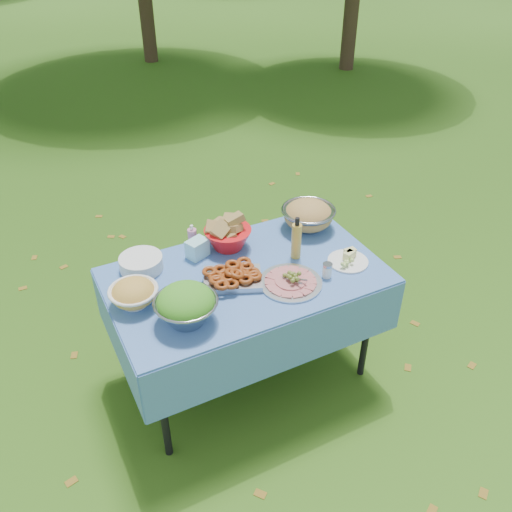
{
  "coord_description": "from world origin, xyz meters",
  "views": [
    {
      "loc": [
        -1.0,
        -2.08,
        2.52
      ],
      "look_at": [
        0.06,
        0.0,
        0.86
      ],
      "focal_mm": 38.0,
      "sensor_mm": 36.0,
      "label": 1
    }
  ],
  "objects_px": {
    "salad_bowl": "(186,305)",
    "pasta_bowl_steel": "(308,215)",
    "plate_stack": "(141,263)",
    "oil_bottle": "(296,238)",
    "picnic_table": "(247,327)",
    "bread_bowl": "(228,234)",
    "charcuterie_platter": "(291,278)"
  },
  "relations": [
    {
      "from": "salad_bowl",
      "to": "pasta_bowl_steel",
      "type": "relative_size",
      "value": 0.94
    },
    {
      "from": "picnic_table",
      "to": "bread_bowl",
      "type": "distance_m",
      "value": 0.55
    },
    {
      "from": "salad_bowl",
      "to": "oil_bottle",
      "type": "height_order",
      "value": "oil_bottle"
    },
    {
      "from": "plate_stack",
      "to": "pasta_bowl_steel",
      "type": "bearing_deg",
      "value": -2.43
    },
    {
      "from": "bread_bowl",
      "to": "salad_bowl",
      "type": "bearing_deg",
      "value": -132.0
    },
    {
      "from": "bread_bowl",
      "to": "charcuterie_platter",
      "type": "xyz_separation_m",
      "value": [
        0.15,
        -0.46,
        -0.05
      ]
    },
    {
      "from": "charcuterie_platter",
      "to": "salad_bowl",
      "type": "bearing_deg",
      "value": -177.53
    },
    {
      "from": "salad_bowl",
      "to": "plate_stack",
      "type": "relative_size",
      "value": 1.28
    },
    {
      "from": "bread_bowl",
      "to": "pasta_bowl_steel",
      "type": "height_order",
      "value": "bread_bowl"
    },
    {
      "from": "plate_stack",
      "to": "pasta_bowl_steel",
      "type": "xyz_separation_m",
      "value": [
        1.03,
        -0.04,
        0.05
      ]
    },
    {
      "from": "salad_bowl",
      "to": "pasta_bowl_steel",
      "type": "height_order",
      "value": "salad_bowl"
    },
    {
      "from": "bread_bowl",
      "to": "plate_stack",
      "type": "bearing_deg",
      "value": 177.75
    },
    {
      "from": "oil_bottle",
      "to": "bread_bowl",
      "type": "bearing_deg",
      "value": 138.42
    },
    {
      "from": "picnic_table",
      "to": "plate_stack",
      "type": "relative_size",
      "value": 6.22
    },
    {
      "from": "picnic_table",
      "to": "charcuterie_platter",
      "type": "bearing_deg",
      "value": -45.87
    },
    {
      "from": "bread_bowl",
      "to": "pasta_bowl_steel",
      "type": "xyz_separation_m",
      "value": [
        0.52,
        -0.02,
        -0.0
      ]
    },
    {
      "from": "bread_bowl",
      "to": "charcuterie_platter",
      "type": "bearing_deg",
      "value": -72.23
    },
    {
      "from": "bread_bowl",
      "to": "oil_bottle",
      "type": "bearing_deg",
      "value": -41.58
    },
    {
      "from": "pasta_bowl_steel",
      "to": "charcuterie_platter",
      "type": "height_order",
      "value": "pasta_bowl_steel"
    },
    {
      "from": "picnic_table",
      "to": "pasta_bowl_steel",
      "type": "relative_size",
      "value": 4.54
    },
    {
      "from": "picnic_table",
      "to": "bread_bowl",
      "type": "height_order",
      "value": "bread_bowl"
    },
    {
      "from": "salad_bowl",
      "to": "pasta_bowl_steel",
      "type": "distance_m",
      "value": 1.06
    },
    {
      "from": "picnic_table",
      "to": "plate_stack",
      "type": "distance_m",
      "value": 0.71
    },
    {
      "from": "plate_stack",
      "to": "pasta_bowl_steel",
      "type": "distance_m",
      "value": 1.03
    },
    {
      "from": "picnic_table",
      "to": "salad_bowl",
      "type": "height_order",
      "value": "salad_bowl"
    },
    {
      "from": "picnic_table",
      "to": "bread_bowl",
      "type": "bearing_deg",
      "value": 84.92
    },
    {
      "from": "salad_bowl",
      "to": "charcuterie_platter",
      "type": "bearing_deg",
      "value": 2.47
    },
    {
      "from": "plate_stack",
      "to": "bread_bowl",
      "type": "height_order",
      "value": "bread_bowl"
    },
    {
      "from": "salad_bowl",
      "to": "pasta_bowl_steel",
      "type": "bearing_deg",
      "value": 25.79
    },
    {
      "from": "plate_stack",
      "to": "oil_bottle",
      "type": "distance_m",
      "value": 0.86
    },
    {
      "from": "salad_bowl",
      "to": "charcuterie_platter",
      "type": "height_order",
      "value": "salad_bowl"
    },
    {
      "from": "bread_bowl",
      "to": "oil_bottle",
      "type": "relative_size",
      "value": 1.07
    }
  ]
}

